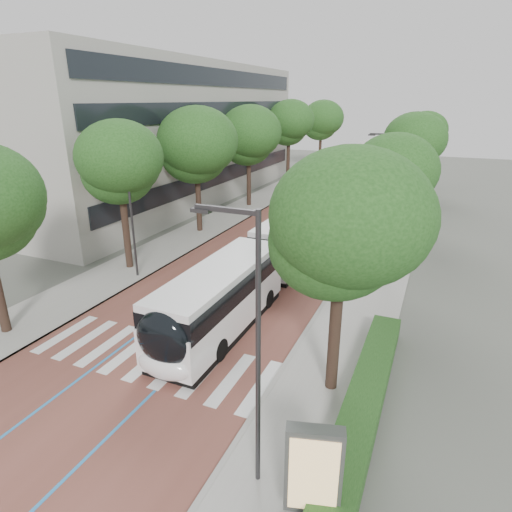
# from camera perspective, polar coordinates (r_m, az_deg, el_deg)

# --- Properties ---
(ground) EXTENTS (160.00, 160.00, 0.00)m
(ground) POSITION_cam_1_polar(r_m,az_deg,el_deg) (18.85, -15.86, -14.35)
(ground) COLOR #51544C
(ground) RESTS_ON ground
(road) EXTENTS (11.00, 140.00, 0.02)m
(road) POSITION_cam_1_polar(r_m,az_deg,el_deg) (53.74, 11.86, 8.57)
(road) COLOR brown
(road) RESTS_ON ground
(sidewalk_left) EXTENTS (4.00, 140.00, 0.12)m
(sidewalk_left) POSITION_cam_1_polar(r_m,az_deg,el_deg) (55.68, 4.22, 9.39)
(sidewalk_left) COLOR gray
(sidewalk_left) RESTS_ON ground
(sidewalk_right) EXTENTS (4.00, 140.00, 0.12)m
(sidewalk_right) POSITION_cam_1_polar(r_m,az_deg,el_deg) (52.78, 19.89, 7.65)
(sidewalk_right) COLOR gray
(sidewalk_right) RESTS_ON ground
(kerb_left) EXTENTS (0.20, 140.00, 0.14)m
(kerb_left) POSITION_cam_1_polar(r_m,az_deg,el_deg) (55.10, 6.10, 9.22)
(kerb_left) COLOR gray
(kerb_left) RESTS_ON ground
(kerb_right) EXTENTS (0.20, 140.00, 0.14)m
(kerb_right) POSITION_cam_1_polar(r_m,az_deg,el_deg) (52.92, 17.84, 7.92)
(kerb_right) COLOR gray
(kerb_right) RESTS_ON ground
(zebra_crossing) EXTENTS (10.55, 3.60, 0.01)m
(zebra_crossing) POSITION_cam_1_polar(r_m,az_deg,el_deg) (19.37, -13.52, -13.01)
(zebra_crossing) COLOR silver
(zebra_crossing) RESTS_ON ground
(lane_line_left) EXTENTS (0.12, 126.00, 0.01)m
(lane_line_left) POSITION_cam_1_polar(r_m,az_deg,el_deg) (54.07, 10.19, 8.77)
(lane_line_left) COLOR #277CC4
(lane_line_left) RESTS_ON road
(lane_line_right) EXTENTS (0.12, 126.00, 0.01)m
(lane_line_right) POSITION_cam_1_polar(r_m,az_deg,el_deg) (53.45, 13.55, 8.40)
(lane_line_right) COLOR #277CC4
(lane_line_right) RESTS_ON road
(office_building) EXTENTS (18.11, 40.00, 14.00)m
(office_building) POSITION_cam_1_polar(r_m,az_deg,el_deg) (49.83, -14.14, 15.65)
(office_building) COLOR #99968D
(office_building) RESTS_ON ground
(hedge) EXTENTS (1.20, 14.00, 0.80)m
(hedge) POSITION_cam_1_polar(r_m,az_deg,el_deg) (15.38, 13.50, -20.69)
(hedge) COLOR #173B14
(hedge) RESTS_ON sidewalk_right
(streetlight_near) EXTENTS (1.82, 0.20, 8.00)m
(streetlight_near) POSITION_cam_1_polar(r_m,az_deg,el_deg) (11.04, -0.59, -10.50)
(streetlight_near) COLOR #303032
(streetlight_near) RESTS_ON sidewalk_right
(streetlight_far) EXTENTS (1.82, 0.20, 8.00)m
(streetlight_far) POSITION_cam_1_polar(r_m,az_deg,el_deg) (34.35, 16.89, 9.91)
(streetlight_far) COLOR #303032
(streetlight_far) RESTS_ON sidewalk_right
(lamp_post_left) EXTENTS (0.14, 0.14, 8.00)m
(lamp_post_left) POSITION_cam_1_polar(r_m,az_deg,el_deg) (26.50, -16.31, 5.56)
(lamp_post_left) COLOR #303032
(lamp_post_left) RESTS_ON sidewalk_left
(trees_left) EXTENTS (6.28, 60.81, 9.88)m
(trees_left) POSITION_cam_1_polar(r_m,az_deg,el_deg) (43.04, -1.42, 15.37)
(trees_left) COLOR black
(trees_left) RESTS_ON ground
(trees_right) EXTENTS (5.37, 47.22, 8.91)m
(trees_right) POSITION_cam_1_polar(r_m,az_deg,el_deg) (33.44, 18.90, 12.12)
(trees_right) COLOR black
(trees_right) RESTS_ON ground
(lead_bus) EXTENTS (2.67, 18.42, 3.20)m
(lead_bus) POSITION_cam_1_polar(r_m,az_deg,el_deg) (23.35, -0.27, -2.00)
(lead_bus) COLOR black
(lead_bus) RESTS_ON ground
(bus_queued_0) EXTENTS (3.20, 12.52, 3.20)m
(bus_queued_0) POSITION_cam_1_polar(r_m,az_deg,el_deg) (37.31, 9.65, 6.23)
(bus_queued_0) COLOR white
(bus_queued_0) RESTS_ON ground
(bus_queued_1) EXTENTS (2.58, 12.41, 3.20)m
(bus_queued_1) POSITION_cam_1_polar(r_m,az_deg,el_deg) (50.88, 13.59, 9.66)
(bus_queued_1) COLOR white
(bus_queued_1) RESTS_ON ground
(bus_queued_2) EXTENTS (2.63, 12.42, 3.20)m
(bus_queued_2) POSITION_cam_1_polar(r_m,az_deg,el_deg) (62.71, 15.63, 11.39)
(bus_queued_2) COLOR white
(bus_queued_2) RESTS_ON ground
(bus_queued_3) EXTENTS (3.25, 12.52, 3.20)m
(bus_queued_3) POSITION_cam_1_polar(r_m,az_deg,el_deg) (75.74, 16.96, 12.66)
(bus_queued_3) COLOR white
(bus_queued_3) RESTS_ON ground
(ad_panel) EXTENTS (1.48, 0.75, 2.97)m
(ad_panel) POSITION_cam_1_polar(r_m,az_deg,el_deg) (12.03, 7.63, -26.88)
(ad_panel) COLOR #59595B
(ad_panel) RESTS_ON sidewalk_right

